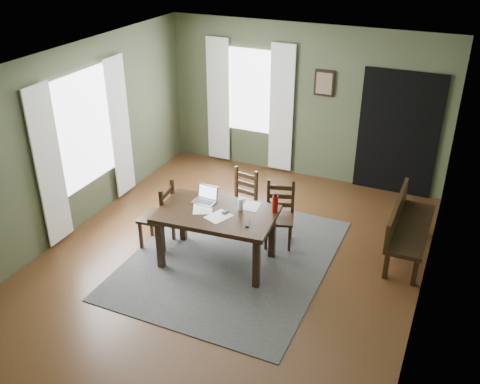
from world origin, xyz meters
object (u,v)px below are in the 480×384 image
at_px(chair_back_left, 241,201).
at_px(chair_back_right, 279,215).
at_px(bench, 406,224).
at_px(laptop, 206,197).
at_px(dining_table, 217,218).
at_px(chair_end, 159,216).
at_px(water_bottle, 275,203).

relative_size(chair_back_left, chair_back_right, 0.99).
relative_size(bench, laptop, 4.73).
xyz_separation_m(chair_back_right, laptop, (-0.86, -0.59, 0.38)).
xyz_separation_m(dining_table, laptop, (-0.27, 0.22, 0.15)).
bearing_deg(dining_table, chair_end, 172.07).
bearing_deg(chair_end, chair_back_left, 130.11).
relative_size(chair_back_right, laptop, 2.95).
bearing_deg(chair_back_left, bench, 13.62).
xyz_separation_m(dining_table, water_bottle, (0.70, 0.32, 0.22)).
height_order(laptop, water_bottle, water_bottle).
xyz_separation_m(chair_back_left, laptop, (-0.20, -0.75, 0.39)).
relative_size(chair_end, laptop, 3.10).
bearing_deg(water_bottle, dining_table, -155.18).
bearing_deg(chair_back_left, chair_back_right, -6.15).
bearing_deg(bench, dining_table, 117.89).
bearing_deg(water_bottle, laptop, -173.78).
distance_m(bench, water_bottle, 1.86).
distance_m(dining_table, bench, 2.59).
bearing_deg(laptop, dining_table, -36.62).
xyz_separation_m(chair_back_right, water_bottle, (0.10, -0.48, 0.45)).
height_order(chair_back_left, bench, chair_back_left).
bearing_deg(dining_table, laptop, 135.65).
xyz_separation_m(dining_table, chair_end, (-0.93, 0.05, -0.21)).
distance_m(dining_table, laptop, 0.38).
height_order(dining_table, chair_back_left, chair_back_left).
xyz_separation_m(chair_back_left, bench, (2.35, 0.24, 0.05)).
bearing_deg(dining_table, bench, 22.83).
relative_size(laptop, water_bottle, 1.17).
relative_size(dining_table, chair_end, 1.66).
xyz_separation_m(dining_table, chair_back_left, (-0.07, 0.97, -0.24)).
distance_m(chair_end, bench, 3.41).
height_order(dining_table, chair_back_right, chair_back_right).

